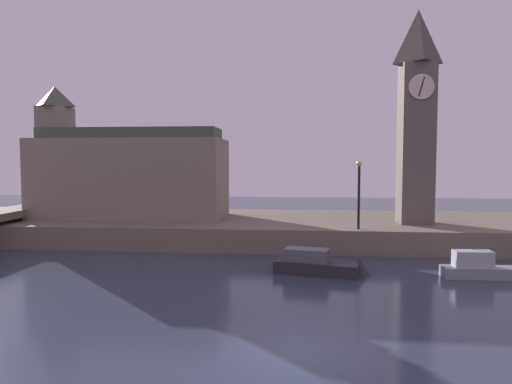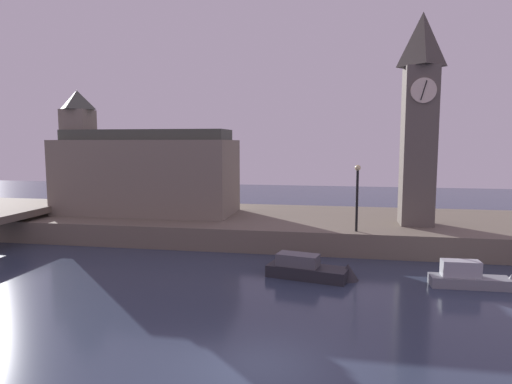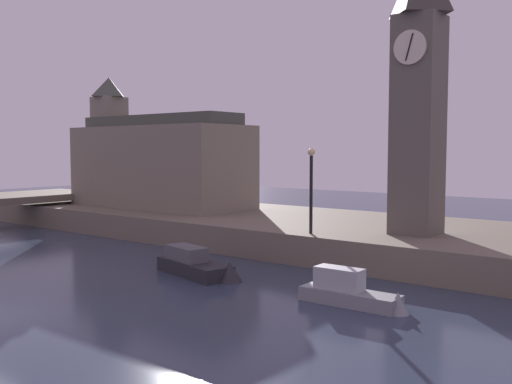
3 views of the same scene
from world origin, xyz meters
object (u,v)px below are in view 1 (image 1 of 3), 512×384
parliament_hall (125,173)px  boat_cruiser_grey (488,269)px  streetlamp (359,187)px  boat_barge_dark (326,265)px  clock_tower (416,114)px

parliament_hall → boat_cruiser_grey: 24.54m
streetlamp → boat_barge_dark: (-2.25, -5.35, -3.64)m
boat_cruiser_grey → clock_tower: bearing=99.7°
streetlamp → boat_cruiser_grey: streetlamp is taller
clock_tower → streetlamp: size_ratio=3.35×
clock_tower → boat_barge_dark: size_ratio=2.75×
clock_tower → boat_cruiser_grey: clock_tower is taller
clock_tower → streetlamp: bearing=-142.3°
parliament_hall → clock_tower: bearing=-4.4°
parliament_hall → streetlamp: 17.09m
parliament_hall → boat_barge_dark: size_ratio=2.71×
parliament_hall → boat_cruiser_grey: (21.93, -10.13, -4.32)m
boat_cruiser_grey → boat_barge_dark: (-7.76, 0.08, 0.01)m
streetlamp → boat_cruiser_grey: size_ratio=0.98×
clock_tower → boat_cruiser_grey: bearing=-80.3°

